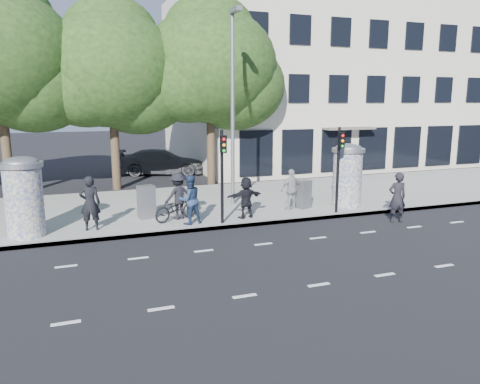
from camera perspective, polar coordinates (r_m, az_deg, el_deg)
name	(u,v)px	position (r m, az deg, el deg)	size (l,w,h in m)	color
ground	(282,258)	(14.02, 5.10, -7.98)	(120.00, 120.00, 0.00)	black
sidewalk	(210,203)	(20.77, -3.69, -1.37)	(40.00, 8.00, 0.15)	gray
curb	(241,225)	(17.13, 0.06, -4.09)	(40.00, 0.10, 0.16)	slate
lane_dash_near	(319,285)	(12.19, 9.57, -11.10)	(32.00, 0.12, 0.01)	silver
lane_dash_far	(263,244)	(15.23, 2.86, -6.36)	(32.00, 0.12, 0.01)	silver
ad_column_left	(24,195)	(16.81, -24.87, -0.32)	(1.36, 1.36, 2.65)	beige
ad_column_right	(347,174)	(20.13, 12.96, 2.19)	(1.36, 1.36, 2.65)	beige
traffic_pole_near	(222,167)	(16.72, -2.16, 3.07)	(0.22, 0.31, 3.40)	black
traffic_pole_far	(339,161)	(18.74, 11.98, 3.72)	(0.22, 0.31, 3.40)	black
street_lamp	(233,95)	(19.69, -0.85, 11.80)	(0.25, 0.93, 8.00)	slate
tree_near_left	(111,69)	(24.80, -15.45, 14.23)	(6.80, 6.80, 8.97)	#38281C
tree_center	(210,66)	(25.36, -3.68, 15.09)	(7.00, 7.00, 9.30)	#38281C
building	(315,80)	(36.54, 9.16, 13.29)	(20.30, 15.85, 12.00)	beige
ped_a	(20,209)	(17.11, -25.19, -1.87)	(0.87, 0.57, 1.78)	black
ped_b	(90,203)	(16.86, -17.82, -1.30)	(0.69, 0.45, 1.90)	black
ped_c	(190,200)	(16.95, -6.18, -0.93)	(0.87, 0.68, 1.80)	navy
ped_d	(178,196)	(17.71, -7.54, -0.49)	(1.14, 0.66, 1.76)	black
ped_e	(292,189)	(19.17, 6.32, 0.31)	(0.98, 0.56, 1.68)	#949396
ped_f	(246,198)	(17.74, 0.74, -0.69)	(1.46, 0.52, 1.57)	black
man_road	(397,197)	(18.64, 18.62, -0.63)	(0.70, 0.46, 1.92)	black
bicycle	(176,208)	(17.56, -7.79, -1.95)	(1.82, 0.63, 0.96)	black
cabinet_left	(146,202)	(18.06, -11.34, -1.21)	(0.60, 0.44, 1.26)	slate
cabinet_right	(304,194)	(19.55, 7.78, -0.28)	(0.56, 0.40, 1.16)	slate
car_right	(161,162)	(29.53, -9.56, 3.63)	(5.30, 2.15, 1.54)	#4A4B50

